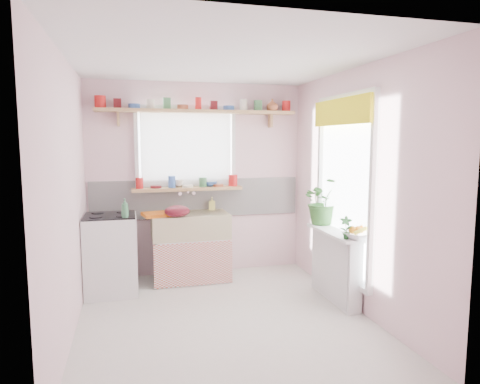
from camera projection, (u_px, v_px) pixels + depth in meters
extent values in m
plane|color=beige|center=(224.00, 319.00, 4.24)|extent=(3.20, 3.20, 0.00)
plane|color=white|center=(223.00, 59.00, 3.94)|extent=(3.20, 3.20, 0.00)
plane|color=#F7CFD5|center=(198.00, 179.00, 5.63)|extent=(2.80, 0.00, 2.80)
plane|color=#F7CFD5|center=(281.00, 226.00, 2.55)|extent=(2.80, 0.00, 2.80)
plane|color=#F7CFD5|center=(68.00, 199.00, 3.74)|extent=(0.00, 3.20, 3.20)
plane|color=#F7CFD5|center=(355.00, 190.00, 4.44)|extent=(0.00, 3.20, 3.20)
cube|color=white|center=(198.00, 198.00, 5.64)|extent=(2.74, 0.03, 0.50)
cube|color=pink|center=(198.00, 213.00, 5.66)|extent=(2.74, 0.02, 0.12)
cube|color=white|center=(186.00, 149.00, 5.54)|extent=(1.20, 0.01, 1.00)
cube|color=white|center=(186.00, 149.00, 5.47)|extent=(1.15, 0.02, 0.95)
cube|color=white|center=(345.00, 188.00, 4.63)|extent=(0.01, 1.10, 1.90)
cube|color=yellow|center=(340.00, 112.00, 4.51)|extent=(0.03, 1.20, 0.28)
cube|color=white|center=(191.00, 258.00, 5.42)|extent=(0.85, 0.55, 0.55)
cube|color=#CE4E3C|center=(194.00, 264.00, 5.15)|extent=(0.95, 0.02, 0.53)
cube|color=#C5B890|center=(190.00, 225.00, 5.37)|extent=(0.95, 0.55, 0.30)
cylinder|color=silver|center=(187.00, 191.00, 5.56)|extent=(0.03, 0.22, 0.03)
cube|color=white|center=(111.00, 255.00, 4.92)|extent=(0.58, 0.58, 0.90)
cube|color=black|center=(110.00, 216.00, 4.86)|extent=(0.56, 0.56, 0.02)
cylinder|color=black|center=(96.00, 217.00, 4.69)|extent=(0.14, 0.14, 0.01)
cylinder|color=black|center=(122.00, 216.00, 4.76)|extent=(0.14, 0.14, 0.01)
cylinder|color=black|center=(98.00, 213.00, 4.96)|extent=(0.14, 0.14, 0.01)
cylinder|color=black|center=(123.00, 212.00, 5.03)|extent=(0.14, 0.14, 0.01)
cube|color=white|center=(335.00, 267.00, 4.71)|extent=(0.15, 0.90, 0.75)
cube|color=white|center=(334.00, 232.00, 4.66)|extent=(0.22, 0.95, 0.03)
cube|color=tan|center=(188.00, 189.00, 5.49)|extent=(1.40, 0.22, 0.04)
cube|color=tan|center=(198.00, 112.00, 5.40)|extent=(2.52, 0.24, 0.04)
cylinder|color=red|center=(100.00, 103.00, 5.09)|extent=(0.11, 0.11, 0.12)
cylinder|color=#590F14|center=(117.00, 103.00, 5.14)|extent=(0.11, 0.11, 0.12)
cylinder|color=#3359A5|center=(134.00, 106.00, 5.19)|extent=(0.11, 0.11, 0.06)
cylinder|color=silver|center=(151.00, 104.00, 5.24)|extent=(0.11, 0.11, 0.12)
cylinder|color=#3F7F4C|center=(167.00, 104.00, 5.29)|extent=(0.11, 0.11, 0.12)
cylinder|color=#A55133|center=(183.00, 107.00, 5.34)|extent=(0.11, 0.11, 0.06)
cylinder|color=red|center=(198.00, 105.00, 5.39)|extent=(0.11, 0.11, 0.12)
cylinder|color=#590F14|center=(214.00, 105.00, 5.44)|extent=(0.11, 0.11, 0.12)
cylinder|color=#3359A5|center=(229.00, 108.00, 5.49)|extent=(0.11, 0.11, 0.06)
cylinder|color=silver|center=(243.00, 106.00, 5.53)|extent=(0.11, 0.11, 0.12)
cylinder|color=#3F7F4C|center=(258.00, 106.00, 5.58)|extent=(0.11, 0.11, 0.12)
cylinder|color=#A55133|center=(272.00, 109.00, 5.64)|extent=(0.11, 0.11, 0.06)
cylinder|color=red|center=(286.00, 107.00, 5.68)|extent=(0.11, 0.11, 0.12)
cylinder|color=red|center=(138.00, 184.00, 5.32)|extent=(0.11, 0.11, 0.12)
cylinder|color=#590F14|center=(155.00, 183.00, 5.37)|extent=(0.11, 0.11, 0.12)
cylinder|color=#3359A5|center=(171.00, 185.00, 5.43)|extent=(0.11, 0.11, 0.06)
cylinder|color=silver|center=(188.00, 183.00, 5.48)|extent=(0.11, 0.11, 0.12)
cylinder|color=#3F7F4C|center=(203.00, 182.00, 5.53)|extent=(0.11, 0.11, 0.12)
cylinder|color=#A55133|center=(219.00, 184.00, 5.58)|extent=(0.11, 0.11, 0.06)
cylinder|color=red|center=(234.00, 181.00, 5.63)|extent=(0.11, 0.11, 0.12)
cube|color=orange|center=(160.00, 214.00, 5.17)|extent=(0.45, 0.37, 0.04)
ellipsoid|color=#590F1B|center=(177.00, 211.00, 5.10)|extent=(0.39, 0.39, 0.14)
imported|color=#2F6428|center=(323.00, 201.00, 5.02)|extent=(0.50, 0.44, 0.55)
imported|color=silver|center=(358.00, 236.00, 4.28)|extent=(0.35, 0.35, 0.07)
imported|color=#29672E|center=(346.00, 228.00, 4.27)|extent=(0.15, 0.13, 0.23)
imported|color=#E1DB64|center=(212.00, 203.00, 5.61)|extent=(0.09, 0.09, 0.17)
imported|color=beige|center=(179.00, 183.00, 5.51)|extent=(0.15, 0.15, 0.10)
imported|color=#31569F|center=(209.00, 184.00, 5.61)|extent=(0.27, 0.27, 0.06)
imported|color=#98502E|center=(272.00, 105.00, 5.57)|extent=(0.18, 0.18, 0.15)
imported|color=#3F7F54|center=(125.00, 208.00, 4.68)|extent=(0.10, 0.10, 0.21)
sphere|color=orange|center=(358.00, 230.00, 4.28)|extent=(0.08, 0.08, 0.08)
sphere|color=orange|center=(362.00, 229.00, 4.32)|extent=(0.08, 0.08, 0.08)
sphere|color=orange|center=(352.00, 230.00, 4.28)|extent=(0.08, 0.08, 0.08)
cylinder|color=yellow|center=(362.00, 230.00, 4.23)|extent=(0.18, 0.04, 0.10)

